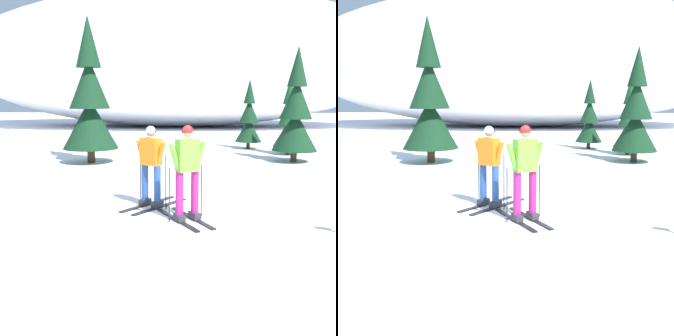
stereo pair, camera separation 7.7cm
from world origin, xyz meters
TOP-DOWN VIEW (x-y plane):
  - ground_plane at (0.00, 0.00)m, footprint 120.00×120.00m
  - skier_orange_jacket at (-0.53, 1.01)m, footprint 1.38×1.70m
  - skier_lime_jacket at (0.26, 0.01)m, footprint 1.18×1.66m
  - pine_tree_far_left at (-3.38, 7.19)m, footprint 2.02×2.02m
  - pine_tree_center_left at (2.93, 11.89)m, footprint 1.24×1.24m
  - pine_tree_center_right at (4.10, 7.83)m, footprint 1.63×1.63m
  - pine_tree_far_right at (4.33, 9.96)m, footprint 1.24×1.24m
  - snow_ridge_background at (-1.08, 27.59)m, footprint 36.30×17.65m

SIDE VIEW (x-z plane):
  - ground_plane at x=0.00m, z-range 0.00..0.00m
  - skier_orange_jacket at x=-0.53m, z-range 0.05..1.81m
  - skier_lime_jacket at x=0.26m, z-range 0.05..1.90m
  - pine_tree_far_right at x=4.33m, z-range -0.26..2.94m
  - pine_tree_center_left at x=2.93m, z-range -0.26..2.94m
  - pine_tree_center_right at x=4.10m, z-range -0.34..3.87m
  - pine_tree_far_left at x=-3.38m, z-range -0.43..4.81m
  - snow_ridge_background at x=-1.08m, z-range 0.00..10.88m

